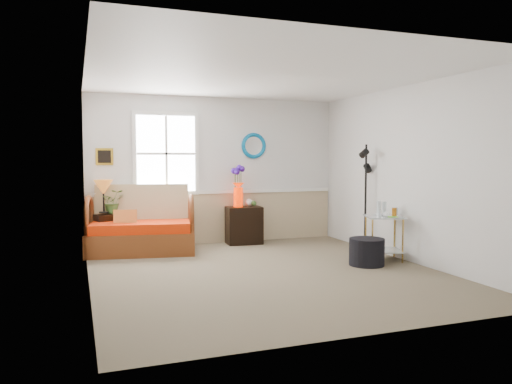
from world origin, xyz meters
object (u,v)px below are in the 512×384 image
object	(u,v)px
side_table	(384,238)
ottoman	(367,252)
cabinet	(244,225)
loveseat	(141,219)
floor_lamp	(366,198)
lamp_stand	(106,233)

from	to	relation	value
side_table	ottoman	xyz separation A→B (m)	(-0.44, -0.23, -0.14)
cabinet	ottoman	xyz separation A→B (m)	(1.09, -2.28, -0.14)
loveseat	cabinet	bearing A→B (deg)	17.75
loveseat	side_table	world-z (taller)	loveseat
loveseat	cabinet	size ratio (longest dim) A/B	2.52
side_table	floor_lamp	distance (m)	0.94
side_table	lamp_stand	bearing A→B (deg)	151.26
loveseat	ottoman	world-z (taller)	loveseat
loveseat	floor_lamp	world-z (taller)	floor_lamp
cabinet	floor_lamp	world-z (taller)	floor_lamp
lamp_stand	ottoman	xyz separation A→B (m)	(3.44, -2.36, -0.11)
floor_lamp	side_table	bearing A→B (deg)	-110.91
floor_lamp	lamp_stand	bearing A→B (deg)	151.52
floor_lamp	ottoman	distance (m)	1.33
side_table	floor_lamp	world-z (taller)	floor_lamp
side_table	floor_lamp	size ratio (longest dim) A/B	0.38
ottoman	floor_lamp	bearing A→B (deg)	59.11
ottoman	cabinet	bearing A→B (deg)	115.49
floor_lamp	loveseat	bearing A→B (deg)	153.63
cabinet	side_table	world-z (taller)	side_table
lamp_stand	floor_lamp	bearing A→B (deg)	-18.85
loveseat	floor_lamp	distance (m)	3.67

